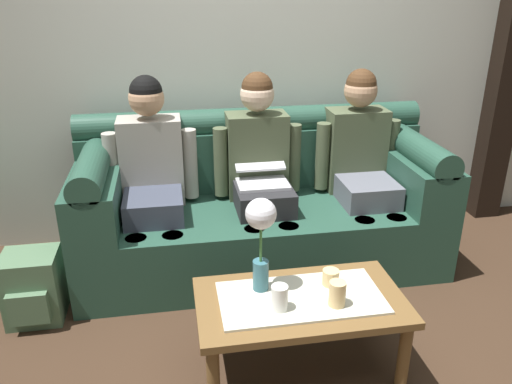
% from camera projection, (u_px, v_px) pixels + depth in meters
% --- Properties ---
extents(ground_plane, '(14.00, 14.00, 0.00)m').
position_uv_depth(ground_plane, '(304.00, 382.00, 2.37)').
color(ground_plane, '#382619').
extents(back_wall_patterned, '(6.00, 0.12, 2.90)m').
position_uv_depth(back_wall_patterned, '(246.00, 25.00, 3.36)').
color(back_wall_patterned, silver).
rests_on(back_wall_patterned, ground_plane).
extents(couch, '(2.25, 0.88, 0.96)m').
position_uv_depth(couch, '(260.00, 207.00, 3.29)').
color(couch, '#234738').
rests_on(couch, ground_plane).
extents(person_left, '(0.56, 0.67, 1.22)m').
position_uv_depth(person_left, '(152.00, 172.00, 3.07)').
color(person_left, '#383D4C').
rests_on(person_left, ground_plane).
extents(person_middle, '(0.56, 0.67, 1.22)m').
position_uv_depth(person_middle, '(260.00, 166.00, 3.18)').
color(person_middle, '#232326').
rests_on(person_middle, ground_plane).
extents(person_right, '(0.56, 0.67, 1.22)m').
position_uv_depth(person_right, '(361.00, 159.00, 3.28)').
color(person_right, '#595B66').
rests_on(person_right, ground_plane).
extents(coffee_table, '(0.95, 0.53, 0.40)m').
position_uv_depth(coffee_table, '(300.00, 307.00, 2.34)').
color(coffee_table, brown).
rests_on(coffee_table, ground_plane).
extents(flower_vase, '(0.14, 0.14, 0.46)m').
position_uv_depth(flower_vase, '(261.00, 228.00, 2.26)').
color(flower_vase, '#336672').
rests_on(flower_vase, coffee_table).
extents(cup_near_left, '(0.07, 0.07, 0.12)m').
position_uv_depth(cup_near_left, '(337.00, 294.00, 2.24)').
color(cup_near_left, '#DBB77A').
rests_on(cup_near_left, coffee_table).
extents(cup_near_right, '(0.08, 0.08, 0.08)m').
position_uv_depth(cup_near_right, '(331.00, 277.00, 2.40)').
color(cup_near_right, '#DBB77A').
rests_on(cup_near_right, coffee_table).
extents(cup_far_center, '(0.07, 0.07, 0.12)m').
position_uv_depth(cup_far_center, '(280.00, 298.00, 2.21)').
color(cup_far_center, white).
rests_on(cup_far_center, coffee_table).
extents(backpack_left, '(0.29, 0.30, 0.39)m').
position_uv_depth(backpack_left, '(33.00, 288.00, 2.75)').
color(backpack_left, '#4C6B4C').
rests_on(backpack_left, ground_plane).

